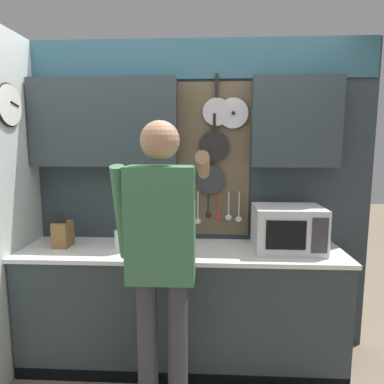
{
  "coord_description": "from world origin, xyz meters",
  "views": [
    {
      "loc": [
        0.2,
        -2.4,
        1.65
      ],
      "look_at": [
        0.07,
        0.18,
        1.27
      ],
      "focal_mm": 32.0,
      "sensor_mm": 36.0,
      "label": 1
    }
  ],
  "objects": [
    {
      "name": "base_cabinet_counter",
      "position": [
        0.0,
        -0.0,
        0.44
      ],
      "size": [
        2.33,
        0.58,
        0.88
      ],
      "color": "#2D383D",
      "rests_on": "ground_plane"
    },
    {
      "name": "back_wall_unit",
      "position": [
        -0.02,
        0.26,
        1.47
      ],
      "size": [
        2.9,
        0.2,
        2.41
      ],
      "color": "#2D383D",
      "rests_on": "ground_plane"
    },
    {
      "name": "person",
      "position": [
        -0.07,
        -0.52,
        1.06
      ],
      "size": [
        0.54,
        0.68,
        1.77
      ],
      "color": "#383842",
      "rests_on": "ground_plane"
    },
    {
      "name": "knife_block",
      "position": [
        -0.88,
        0.01,
        0.98
      ],
      "size": [
        0.12,
        0.15,
        0.27
      ],
      "color": "brown",
      "rests_on": "base_cabinet_counter"
    },
    {
      "name": "ground_plane",
      "position": [
        0.0,
        0.0,
        0.0
      ],
      "size": [
        14.0,
        14.0,
        0.0
      ],
      "primitive_type": "plane",
      "color": "#756651"
    },
    {
      "name": "microwave",
      "position": [
        0.76,
        0.01,
        1.04
      ],
      "size": [
        0.48,
        0.37,
        0.32
      ],
      "color": "silver",
      "rests_on": "base_cabinet_counter"
    },
    {
      "name": "utensil_crock",
      "position": [
        -0.43,
        0.01,
        0.97
      ],
      "size": [
        0.11,
        0.11,
        0.35
      ],
      "color": "white",
      "rests_on": "base_cabinet_counter"
    }
  ]
}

